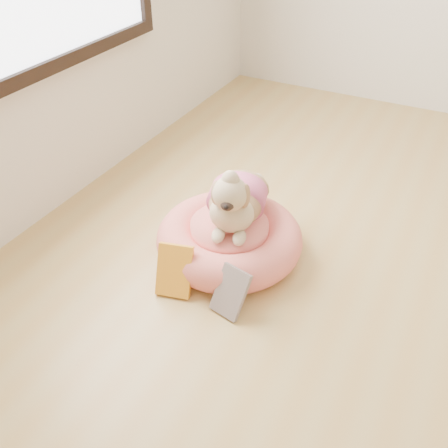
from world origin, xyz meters
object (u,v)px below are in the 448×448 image
at_px(dog, 236,189).
at_px(pet_bed, 229,239).
at_px(book_white, 231,292).
at_px(book_yellow, 174,271).

bearing_deg(dog, pet_bed, -128.99).
distance_m(dog, book_white, 0.42).
relative_size(book_yellow, book_white, 1.10).
height_order(book_yellow, book_white, book_yellow).
height_order(pet_bed, book_yellow, book_yellow).
xyz_separation_m(pet_bed, book_yellow, (-0.09, -0.30, 0.02)).
distance_m(book_yellow, book_white, 0.24).
relative_size(pet_bed, dog, 1.46).
bearing_deg(pet_bed, dog, 67.12).
xyz_separation_m(pet_bed, dog, (0.01, 0.03, 0.24)).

